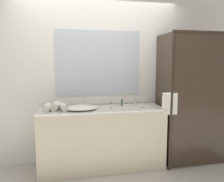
{
  "coord_description": "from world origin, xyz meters",
  "views": [
    {
      "loc": [
        -0.5,
        -3.13,
        1.56
      ],
      "look_at": [
        0.15,
        0.0,
        1.15
      ],
      "focal_mm": 35.81,
      "sensor_mm": 36.0,
      "label": 1
    }
  ],
  "objects": [
    {
      "name": "amenity_bottle_conditioner",
      "position": [
        0.12,
        -0.07,
        0.95
      ],
      "size": [
        0.03,
        0.03,
        0.1
      ],
      "color": "silver",
      "rests_on": "vanity_cabinet"
    },
    {
      "name": "wall_back_with_mirror",
      "position": [
        0.0,
        0.34,
        1.31
      ],
      "size": [
        4.4,
        0.06,
        2.6
      ],
      "color": "silver",
      "rests_on": "ground_plane"
    },
    {
      "name": "soap_dish",
      "position": [
        0.59,
        -0.1,
        0.91
      ],
      "size": [
        0.1,
        0.07,
        0.04
      ],
      "color": "silver",
      "rests_on": "vanity_cabinet"
    },
    {
      "name": "amenity_bottle_body_wash",
      "position": [
        0.52,
        0.06,
        0.95
      ],
      "size": [
        0.03,
        0.03,
        0.1
      ],
      "color": "silver",
      "rests_on": "vanity_cabinet"
    },
    {
      "name": "faucet",
      "position": [
        -0.3,
        0.14,
        0.95
      ],
      "size": [
        0.17,
        0.14,
        0.14
      ],
      "color": "silver",
      "rests_on": "vanity_cabinet"
    },
    {
      "name": "rolled_towel_middle",
      "position": [
        -0.65,
        0.03,
        0.96
      ],
      "size": [
        0.15,
        0.24,
        0.11
      ],
      "primitive_type": "cylinder",
      "rotation": [
        1.57,
        0.0,
        -0.19
      ],
      "color": "silver",
      "rests_on": "vanity_cabinet"
    },
    {
      "name": "amenity_bottle_shampoo",
      "position": [
        0.33,
        0.13,
        0.95
      ],
      "size": [
        0.03,
        0.03,
        0.1
      ],
      "color": "#4C7056",
      "rests_on": "vanity_cabinet"
    },
    {
      "name": "sink_basin",
      "position": [
        -0.3,
        -0.03,
        0.93
      ],
      "size": [
        0.47,
        0.36,
        0.06
      ],
      "primitive_type": "ellipsoid",
      "color": "white",
      "rests_on": "vanity_cabinet"
    },
    {
      "name": "vanity_cabinet",
      "position": [
        0.0,
        0.01,
        0.45
      ],
      "size": [
        1.8,
        0.58,
        0.9
      ],
      "color": "beige",
      "rests_on": "ground_plane"
    },
    {
      "name": "ground_plane",
      "position": [
        0.0,
        0.0,
        0.0
      ],
      "size": [
        8.0,
        8.0,
        0.0
      ],
      "primitive_type": "plane",
      "color": "#B7B2A8"
    },
    {
      "name": "rolled_towel_near_edge",
      "position": [
        -0.76,
        -0.02,
        0.95
      ],
      "size": [
        0.12,
        0.2,
        0.1
      ],
      "primitive_type": "cylinder",
      "rotation": [
        1.57,
        0.0,
        -0.1
      ],
      "color": "silver",
      "rests_on": "vanity_cabinet"
    },
    {
      "name": "shower_enclosure",
      "position": [
        1.28,
        -0.19,
        1.03
      ],
      "size": [
        1.2,
        0.59,
        2.0
      ],
      "color": "#2D2319",
      "rests_on": "ground_plane"
    },
    {
      "name": "rolled_towel_far_edge",
      "position": [
        -0.54,
        -0.05,
        0.95
      ],
      "size": [
        0.13,
        0.21,
        0.09
      ],
      "primitive_type": "cylinder",
      "rotation": [
        1.57,
        0.0,
        0.2
      ],
      "color": "silver",
      "rests_on": "vanity_cabinet"
    }
  ]
}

